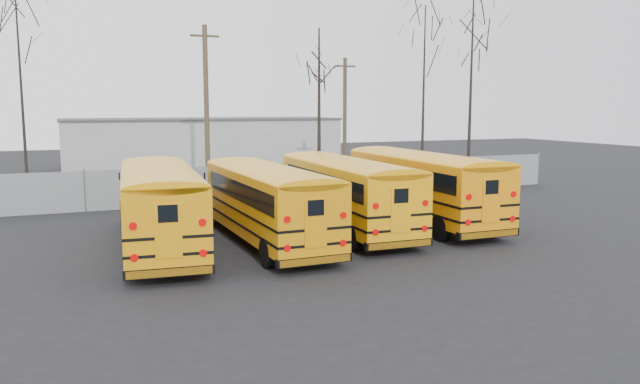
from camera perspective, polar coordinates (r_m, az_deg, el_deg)
name	(u,v)px	position (r m, az deg, el deg)	size (l,w,h in m)	color
ground	(335,249)	(22.62, 1.39, -5.20)	(120.00, 120.00, 0.00)	black
fence	(244,184)	(33.60, -6.97, 0.77)	(40.00, 0.04, 2.00)	gray
distant_building	(202,144)	(53.35, -10.76, 4.37)	(22.00, 8.00, 4.00)	#B8B7B2
bus_a	(159,200)	(22.78, -14.49, -0.73)	(3.56, 11.21, 3.09)	black
bus_b	(266,197)	(23.22, -4.95, -0.49)	(2.56, 10.73, 2.99)	black
bus_c	(344,188)	(25.51, 2.25, 0.38)	(2.87, 11.02, 3.06)	black
bus_d	(420,181)	(27.60, 9.11, 1.00)	(2.84, 11.43, 3.18)	black
utility_pole_left	(206,105)	(40.16, -10.34, 7.84)	(1.80, 0.31, 10.10)	#4C3C2B
utility_pole_right	(345,119)	(42.19, 2.28, 6.70)	(1.48, 0.26, 8.30)	#453627
tree_2	(21,89)	(35.33, -25.65, 8.51)	(0.26, 0.26, 11.97)	black
tree_3	(319,111)	(36.96, -0.08, 7.38)	(0.26, 0.26, 9.61)	black
tree_4	(423,96)	(41.69, 9.44, 8.64)	(0.26, 0.26, 11.52)	black
tree_5	(471,86)	(44.99, 13.63, 9.38)	(0.26, 0.26, 12.95)	black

